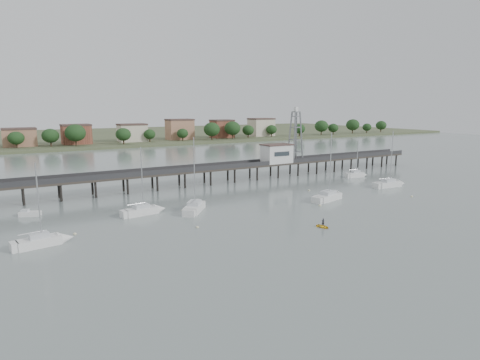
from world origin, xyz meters
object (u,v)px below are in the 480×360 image
at_px(sailboat_b, 148,210).
at_px(sailboat_e, 358,175).
at_px(lattice_tower, 295,137).
at_px(sailboat_f, 197,206).
at_px(sailboat_d, 393,184).
at_px(sailboat_c, 332,196).
at_px(white_tender, 29,214).
at_px(pier, 195,171).
at_px(sailboat_a, 48,240).
at_px(yellow_dinghy, 323,227).

distance_m(sailboat_b, sailboat_e, 64.09).
bearing_deg(lattice_tower, sailboat_e, -41.41).
bearing_deg(sailboat_f, sailboat_d, -54.99).
relative_size(sailboat_c, white_tender, 3.91).
relative_size(sailboat_d, sailboat_e, 1.35).
distance_m(pier, sailboat_d, 49.59).
xyz_separation_m(pier, sailboat_b, (-18.63, -20.51, -3.15)).
height_order(lattice_tower, sailboat_e, lattice_tower).
bearing_deg(pier, sailboat_f, -113.11).
distance_m(pier, sailboat_a, 47.15).
bearing_deg(sailboat_e, yellow_dinghy, -133.92).
bearing_deg(sailboat_b, sailboat_a, -160.00).
bearing_deg(pier, sailboat_c, -56.06).
height_order(sailboat_b, sailboat_f, sailboat_f).
distance_m(lattice_tower, white_tender, 70.97).
distance_m(lattice_tower, sailboat_e, 20.65).
height_order(lattice_tower, yellow_dinghy, lattice_tower).
relative_size(sailboat_c, sailboat_e, 1.40).
distance_m(sailboat_d, sailboat_f, 51.79).
xyz_separation_m(sailboat_c, sailboat_b, (-37.97, 8.23, 0.01)).
height_order(sailboat_d, sailboat_f, sailboat_f).
relative_size(pier, yellow_dinghy, 61.63).
distance_m(lattice_tower, sailboat_f, 47.73).
bearing_deg(sailboat_a, yellow_dinghy, -28.26).
height_order(sailboat_c, yellow_dinghy, sailboat_c).
bearing_deg(sailboat_a, sailboat_c, -8.37).
distance_m(pier, lattice_tower, 32.34).
height_order(sailboat_c, sailboat_f, sailboat_c).
height_order(lattice_tower, sailboat_c, lattice_tower).
bearing_deg(pier, sailboat_a, -140.38).
distance_m(sailboat_f, yellow_dinghy, 25.04).
relative_size(sailboat_a, sailboat_b, 0.96).
relative_size(sailboat_d, yellow_dinghy, 6.01).
height_order(sailboat_a, sailboat_f, sailboat_f).
bearing_deg(pier, sailboat_e, -14.72).
height_order(sailboat_f, yellow_dinghy, sailboat_f).
xyz_separation_m(sailboat_d, sailboat_f, (-51.66, 3.69, -0.00)).
relative_size(pier, white_tender, 38.77).
bearing_deg(sailboat_e, sailboat_f, -160.68).
distance_m(sailboat_b, sailboat_f, 9.32).
height_order(pier, sailboat_b, sailboat_b).
bearing_deg(sailboat_c, sailboat_a, 167.07).
distance_m(sailboat_e, sailboat_f, 55.30).
bearing_deg(sailboat_e, sailboat_a, -158.84).
distance_m(white_tender, yellow_dinghy, 52.46).
bearing_deg(sailboat_b, sailboat_d, -13.33).
relative_size(pier, sailboat_a, 11.84).
xyz_separation_m(lattice_tower, sailboat_f, (-40.96, -22.16, -10.47)).
distance_m(sailboat_a, yellow_dinghy, 42.17).
bearing_deg(pier, yellow_dinghy, -85.10).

